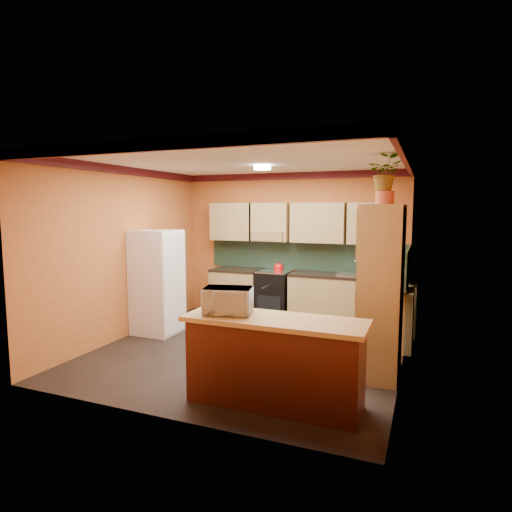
{
  "coord_description": "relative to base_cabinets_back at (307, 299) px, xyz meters",
  "views": [
    {
      "loc": [
        2.34,
        -5.48,
        2.06
      ],
      "look_at": [
        -0.04,
        0.45,
        1.34
      ],
      "focal_mm": 30.0,
      "sensor_mm": 36.0,
      "label": 1
    }
  ],
  "objects": [
    {
      "name": "base_cabinets_back",
      "position": [
        0.0,
        0.0,
        0.0
      ],
      "size": [
        3.65,
        0.6,
        0.88
      ],
      "primitive_type": "cube",
      "color": "tan",
      "rests_on": "ground"
    },
    {
      "name": "stove",
      "position": [
        -0.62,
        -0.0,
        0.02
      ],
      "size": [
        0.58,
        0.58,
        0.91
      ],
      "primitive_type": "cube",
      "color": "black",
      "rests_on": "ground"
    },
    {
      "name": "pantry",
      "position": [
        1.45,
        -1.95,
        0.61
      ],
      "size": [
        0.48,
        0.9,
        2.1
      ],
      "primitive_type": "cube",
      "color": "tan",
      "rests_on": "ground"
    },
    {
      "name": "room_shell",
      "position": [
        -0.38,
        -1.52,
        1.65
      ],
      "size": [
        4.24,
        4.24,
        2.72
      ],
      "color": "black",
      "rests_on": "ground"
    },
    {
      "name": "kettle",
      "position": [
        -0.52,
        -0.05,
        0.56
      ],
      "size": [
        0.18,
        0.18,
        0.18
      ],
      "primitive_type": null,
      "rotation": [
        0.0,
        0.0,
        -0.06
      ],
      "color": "red",
      "rests_on": "stove"
    },
    {
      "name": "countertop_back",
      "position": [
        0.0,
        -0.0,
        0.46
      ],
      "size": [
        3.65,
        0.62,
        0.04
      ],
      "primitive_type": "cube",
      "color": "black",
      "rests_on": "base_cabinets_back"
    },
    {
      "name": "fern_pot",
      "position": [
        1.45,
        -1.9,
        1.74
      ],
      "size": [
        0.22,
        0.22,
        0.16
      ],
      "primitive_type": "cylinder",
      "color": "#B0422A",
      "rests_on": "pantry"
    },
    {
      "name": "bar_top",
      "position": [
        0.52,
        -3.22,
        0.47
      ],
      "size": [
        1.9,
        0.65,
        0.05
      ],
      "primitive_type": "cube",
      "color": "tan",
      "rests_on": "breakfast_bar"
    },
    {
      "name": "microwave",
      "position": [
        -0.02,
        -3.22,
        0.63
      ],
      "size": [
        0.58,
        0.46,
        0.28
      ],
      "primitive_type": "imported",
      "rotation": [
        0.0,
        0.0,
        0.24
      ],
      "color": "white",
      "rests_on": "bar_top"
    },
    {
      "name": "base_cabinets_right",
      "position": [
        1.4,
        -0.83,
        0.0
      ],
      "size": [
        0.6,
        0.8,
        0.88
      ],
      "primitive_type": "cube",
      "color": "tan",
      "rests_on": "ground"
    },
    {
      "name": "countertop_right",
      "position": [
        1.4,
        -0.83,
        0.46
      ],
      "size": [
        0.62,
        0.8,
        0.04
      ],
      "primitive_type": "cube",
      "color": "black",
      "rests_on": "base_cabinets_right"
    },
    {
      "name": "sink",
      "position": [
        0.78,
        0.0,
        0.5
      ],
      "size": [
        0.48,
        0.4,
        0.03
      ],
      "primitive_type": "cube",
      "color": "silver",
      "rests_on": "countertop_back"
    },
    {
      "name": "fern",
      "position": [
        1.45,
        -1.9,
        2.03
      ],
      "size": [
        0.42,
        0.37,
        0.43
      ],
      "primitive_type": "imported",
      "rotation": [
        0.0,
        0.0,
        -0.11
      ],
      "color": "tan",
      "rests_on": "fern_pot"
    },
    {
      "name": "breakfast_bar",
      "position": [
        0.52,
        -3.22,
        0.0
      ],
      "size": [
        1.8,
        0.55,
        0.88
      ],
      "primitive_type": "cube",
      "color": "#501E12",
      "rests_on": "ground"
    },
    {
      "name": "fridge",
      "position": [
        -2.15,
        -1.46,
        0.41
      ],
      "size": [
        0.68,
        0.66,
        1.7
      ],
      "primitive_type": "cube",
      "color": "white",
      "rests_on": "ground"
    }
  ]
}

